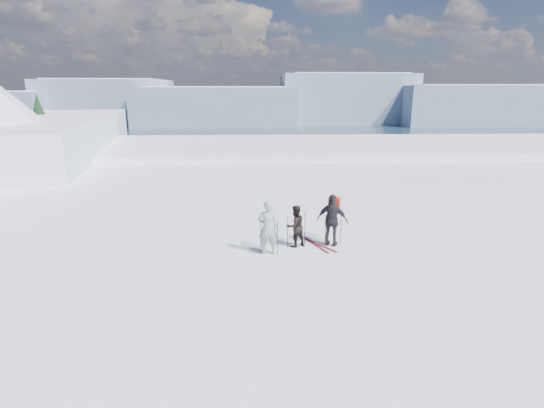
% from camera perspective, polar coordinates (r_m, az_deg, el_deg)
% --- Properties ---
extents(lake_basin, '(820.00, 820.00, 71.62)m').
position_cam_1_polar(lake_basin, '(41.69, 1.36, -1.44)').
color(lake_basin, white).
rests_on(lake_basin, ground).
extents(far_mountain_range, '(770.00, 110.00, 53.00)m').
position_cam_1_polar(far_mountain_range, '(465.96, 1.51, 13.51)').
color(far_mountain_range, slate).
rests_on(far_mountain_range, ground).
extents(skier_grey, '(0.71, 0.50, 1.85)m').
position_cam_1_polar(skier_grey, '(14.08, -0.56, -3.19)').
color(skier_grey, gray).
rests_on(skier_grey, ground).
extents(skier_dark, '(0.91, 0.85, 1.49)m').
position_cam_1_polar(skier_dark, '(14.84, 3.13, -2.98)').
color(skier_dark, black).
rests_on(skier_dark, ground).
extents(skier_pack, '(1.18, 0.84, 1.86)m').
position_cam_1_polar(skier_pack, '(14.97, 8.11, -2.20)').
color(skier_pack, black).
rests_on(skier_pack, ground).
extents(backpack, '(0.45, 0.36, 0.56)m').
position_cam_1_polar(backpack, '(14.90, 8.48, 2.51)').
color(backpack, red).
rests_on(backpack, skier_pack).
extents(ski_poles, '(2.85, 0.79, 1.34)m').
position_cam_1_polar(ski_poles, '(14.61, 3.82, -3.76)').
color(ski_poles, black).
rests_on(ski_poles, ground).
extents(skis_loose, '(1.02, 1.62, 0.03)m').
position_cam_1_polar(skis_loose, '(15.19, 6.19, -5.53)').
color(skis_loose, black).
rests_on(skis_loose, ground).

